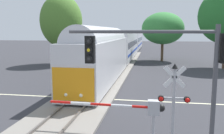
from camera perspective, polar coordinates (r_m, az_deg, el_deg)
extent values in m
plane|color=#333338|center=(18.68, -6.18, -7.29)|extent=(220.00, 220.00, 0.00)
cube|color=beige|center=(18.68, -6.18, -7.28)|extent=(44.00, 0.20, 0.01)
cube|color=gray|center=(18.66, -6.18, -7.03)|extent=(4.40, 80.00, 0.18)
cube|color=#56514C|center=(18.82, -8.31, -6.43)|extent=(0.10, 80.00, 0.14)
cube|color=#56514C|center=(18.44, -4.03, -6.67)|extent=(0.10, 80.00, 0.14)
cube|color=silver|center=(24.02, -2.38, 1.77)|extent=(3.00, 17.74, 3.90)
cube|color=orange|center=(15.64, -9.09, -4.08)|extent=(2.76, 0.08, 2.15)
cylinder|color=silver|center=(23.88, -2.40, 6.13)|extent=(2.76, 15.96, 2.76)
sphere|color=#F4F2CC|center=(15.95, -10.76, -6.40)|extent=(0.24, 0.24, 0.24)
sphere|color=#F4F2CC|center=(15.64, -7.29, -6.61)|extent=(0.24, 0.24, 0.24)
cube|color=silver|center=(44.75, 3.19, 5.27)|extent=(3.00, 22.58, 4.60)
cube|color=black|center=(44.59, 5.13, 5.62)|extent=(0.04, 20.32, 0.90)
cube|color=#193899|center=(44.68, 5.12, 3.77)|extent=(0.04, 20.77, 0.36)
cube|color=silver|center=(68.11, 5.39, 6.30)|extent=(3.00, 22.58, 4.60)
cube|color=black|center=(68.01, 6.67, 6.53)|extent=(0.04, 20.32, 0.90)
cube|color=#193899|center=(68.07, 6.66, 5.31)|extent=(0.04, 20.77, 0.36)
cylinder|color=#B7B7BC|center=(12.12, 9.65, -13.44)|extent=(0.14, 0.14, 1.10)
cube|color=#B7B7BC|center=(11.82, 9.76, -9.38)|extent=(0.56, 0.40, 0.70)
sphere|color=black|center=(11.82, 11.47, -9.41)|extent=(0.36, 0.36, 0.36)
cylinder|color=red|center=(11.82, 7.24, -9.29)|extent=(1.02, 0.12, 0.13)
cylinder|color=white|center=(11.90, 2.25, -9.07)|extent=(1.02, 0.12, 0.13)
cylinder|color=red|center=(12.06, -2.64, -8.78)|extent=(1.02, 0.12, 0.13)
cylinder|color=white|center=(12.30, -7.35, -8.44)|extent=(1.02, 0.12, 0.13)
cylinder|color=red|center=(12.63, -11.85, -8.07)|extent=(1.02, 0.12, 0.13)
sphere|color=red|center=(12.82, -14.00, -7.87)|extent=(0.14, 0.14, 0.14)
cylinder|color=#B2B2B7|center=(11.13, 14.20, -9.19)|extent=(0.14, 0.14, 3.44)
cube|color=white|center=(10.78, 14.47, -2.26)|extent=(0.98, 0.05, 0.98)
cube|color=white|center=(10.78, 14.47, -2.26)|extent=(0.98, 0.05, 0.98)
cube|color=#B2B2B7|center=(11.01, 14.28, -7.14)|extent=(1.10, 0.08, 0.08)
cylinder|color=black|center=(10.88, 11.41, -7.23)|extent=(0.26, 0.18, 0.26)
cylinder|color=black|center=(10.98, 17.21, -7.31)|extent=(0.26, 0.18, 0.26)
sphere|color=red|center=(10.78, 11.43, -7.38)|extent=(0.20, 0.20, 0.20)
sphere|color=red|center=(10.88, 17.27, -7.45)|extent=(0.20, 0.20, 0.20)
cone|color=black|center=(10.72, 14.55, 0.23)|extent=(0.28, 0.28, 0.22)
cylinder|color=#4C4C51|center=(9.20, 22.73, -7.38)|extent=(0.16, 0.16, 5.26)
cylinder|color=#4C4C51|center=(8.64, 6.58, 8.23)|extent=(5.16, 0.12, 0.12)
cube|color=black|center=(8.94, -5.16, 4.08)|extent=(0.34, 0.26, 1.00)
sphere|color=#262626|center=(8.78, -5.44, 6.09)|extent=(0.20, 0.20, 0.20)
cylinder|color=black|center=(8.75, -5.49, 6.09)|extent=(0.24, 0.10, 0.24)
sphere|color=yellow|center=(8.80, -5.41, 4.01)|extent=(0.20, 0.20, 0.20)
cylinder|color=black|center=(8.77, -5.46, 4.00)|extent=(0.24, 0.10, 0.24)
sphere|color=#262626|center=(8.83, -5.38, 1.94)|extent=(0.20, 0.20, 0.20)
cylinder|color=black|center=(8.80, -5.43, 1.92)|extent=(0.24, 0.10, 0.24)
cylinder|color=#4C3828|center=(38.35, -11.61, 3.40)|extent=(0.45, 0.45, 3.64)
ellipsoid|color=#4C7A2D|center=(38.25, -11.83, 10.55)|extent=(6.35, 6.35, 7.90)
cylinder|color=brown|center=(42.29, 11.68, 3.76)|extent=(0.45, 0.45, 3.52)
ellipsoid|color=#38843D|center=(42.17, 11.83, 8.87)|extent=(7.06, 7.06, 5.35)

